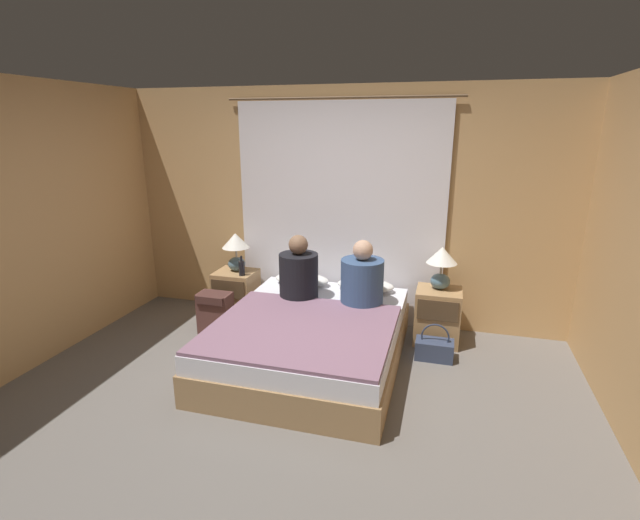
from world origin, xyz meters
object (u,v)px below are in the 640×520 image
(nightstand_left, at_px, (237,295))
(backpack_on_floor, at_px, (215,311))
(person_right_in_bed, at_px, (362,279))
(nightstand_right, at_px, (437,316))
(lamp_left, at_px, (236,247))
(pillow_right, at_px, (365,285))
(bed, at_px, (311,340))
(lamp_right, at_px, (442,263))
(person_left_in_bed, at_px, (299,273))
(pillow_left, at_px, (302,279))
(handbag_on_floor, at_px, (434,349))
(beer_bottle_on_left_stand, at_px, (242,268))

(nightstand_left, relative_size, backpack_on_floor, 1.26)
(nightstand_left, distance_m, person_right_in_bed, 1.56)
(nightstand_right, bearing_deg, person_right_in_bed, -157.39)
(lamp_left, height_order, pillow_right, lamp_left)
(person_right_in_bed, bearing_deg, bed, -130.67)
(lamp_right, height_order, person_left_in_bed, person_left_in_bed)
(person_left_in_bed, bearing_deg, person_right_in_bed, 0.00)
(lamp_right, relative_size, person_right_in_bed, 0.67)
(bed, relative_size, lamp_left, 4.74)
(nightstand_right, distance_m, pillow_left, 1.46)
(pillow_right, bearing_deg, person_right_in_bed, -85.34)
(pillow_left, bearing_deg, person_left_in_bed, -76.47)
(person_left_in_bed, bearing_deg, nightstand_right, 12.44)
(bed, distance_m, lamp_left, 1.47)
(pillow_left, bearing_deg, nightstand_left, -174.26)
(pillow_right, bearing_deg, lamp_left, -178.86)
(lamp_right, bearing_deg, pillow_left, 178.86)
(bed, distance_m, nightstand_right, 1.32)
(backpack_on_floor, bearing_deg, pillow_left, 31.23)
(nightstand_right, xyz_separation_m, handbag_on_floor, (-0.00, -0.37, -0.18))
(pillow_right, distance_m, beer_bottle_on_left_stand, 1.33)
(nightstand_left, bearing_deg, handbag_on_floor, -9.72)
(lamp_right, bearing_deg, beer_bottle_on_left_stand, -175.99)
(backpack_on_floor, bearing_deg, person_left_in_bed, 7.03)
(pillow_right, xyz_separation_m, person_left_in_bed, (-0.60, -0.37, 0.20))
(person_right_in_bed, height_order, beer_bottle_on_left_stand, person_right_in_bed)
(lamp_right, bearing_deg, nightstand_right, -90.00)
(pillow_right, height_order, person_right_in_bed, person_right_in_bed)
(nightstand_left, bearing_deg, lamp_right, 1.21)
(lamp_left, bearing_deg, person_right_in_bed, -13.18)
(nightstand_right, bearing_deg, beer_bottle_on_left_stand, -177.28)
(beer_bottle_on_left_stand, bearing_deg, bed, -33.51)
(person_right_in_bed, bearing_deg, lamp_left, 166.82)
(bed, bearing_deg, pillow_left, 113.13)
(bed, height_order, lamp_right, lamp_right)
(nightstand_left, bearing_deg, person_left_in_bed, -19.63)
(lamp_left, distance_m, pillow_left, 0.81)
(lamp_left, height_order, person_right_in_bed, person_right_in_bed)
(nightstand_left, height_order, person_left_in_bed, person_left_in_bed)
(pillow_left, distance_m, handbag_on_floor, 1.56)
(pillow_left, relative_size, handbag_on_floor, 1.69)
(beer_bottle_on_left_stand, bearing_deg, lamp_right, 4.01)
(pillow_right, bearing_deg, beer_bottle_on_left_stand, -172.50)
(bed, xyz_separation_m, beer_bottle_on_left_stand, (-0.97, 0.64, 0.41))
(lamp_right, relative_size, pillow_left, 0.71)
(backpack_on_floor, height_order, handbag_on_floor, backpack_on_floor)
(nightstand_left, bearing_deg, lamp_left, 90.00)
(person_right_in_bed, xyz_separation_m, beer_bottle_on_left_stand, (-1.34, 0.20, -0.06))
(lamp_right, xyz_separation_m, person_left_in_bed, (-1.35, -0.34, -0.12))
(pillow_right, distance_m, handbag_on_floor, 0.96)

